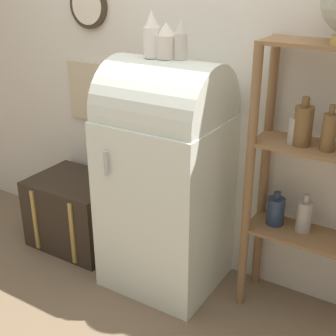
% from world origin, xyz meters
% --- Properties ---
extents(ground_plane, '(12.00, 12.00, 0.00)m').
position_xyz_m(ground_plane, '(0.00, 0.00, 0.00)').
color(ground_plane, '#7A664C').
extents(wall_back, '(7.00, 0.09, 2.70)m').
position_xyz_m(wall_back, '(-0.01, 0.57, 1.35)').
color(wall_back, silver).
rests_on(wall_back, ground_plane).
extents(refrigerator, '(0.67, 0.64, 1.43)m').
position_xyz_m(refrigerator, '(-0.00, 0.24, 0.74)').
color(refrigerator, silver).
rests_on(refrigerator, ground_plane).
extents(suitcase_trunk, '(0.63, 0.50, 0.51)m').
position_xyz_m(suitcase_trunk, '(-0.77, 0.27, 0.25)').
color(suitcase_trunk, '#33281E').
rests_on(suitcase_trunk, ground_plane).
extents(shelf_unit, '(0.77, 0.29, 1.57)m').
position_xyz_m(shelf_unit, '(0.86, 0.38, 0.89)').
color(shelf_unit, olive).
rests_on(shelf_unit, ground_plane).
extents(vase_left, '(0.09, 0.09, 0.25)m').
position_xyz_m(vase_left, '(-0.08, 0.23, 1.55)').
color(vase_left, white).
rests_on(vase_left, refrigerator).
extents(vase_center, '(0.12, 0.12, 0.19)m').
position_xyz_m(vase_center, '(-0.00, 0.25, 1.52)').
color(vase_center, silver).
rests_on(vase_center, refrigerator).
extents(vase_right, '(0.07, 0.07, 0.21)m').
position_xyz_m(vase_right, '(0.09, 0.26, 1.53)').
color(vase_right, beige).
rests_on(vase_right, refrigerator).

